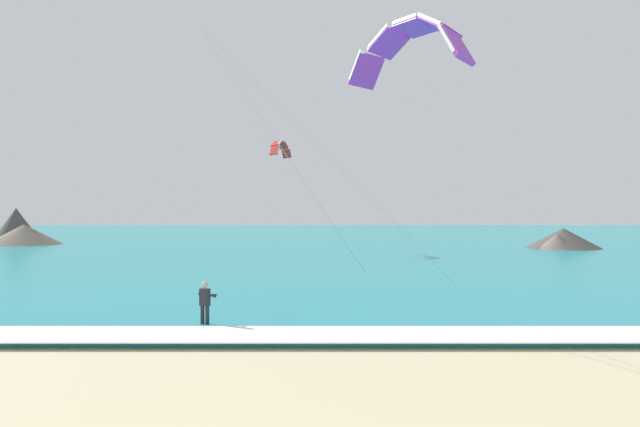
# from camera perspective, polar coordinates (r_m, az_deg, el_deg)

# --- Properties ---
(sea) EXTENTS (200.00, 120.00, 0.20)m
(sea) POSITION_cam_1_polar(r_m,az_deg,el_deg) (80.24, 0.18, -2.35)
(sea) COLOR teal
(sea) RESTS_ON ground
(surf_foam) EXTENTS (200.00, 2.73, 0.04)m
(surf_foam) POSITION_cam_1_polar(r_m,az_deg,el_deg) (21.52, 0.83, -10.35)
(surf_foam) COLOR white
(surf_foam) RESTS_ON sea
(surfboard) EXTENTS (0.94, 1.46, 0.09)m
(surfboard) POSITION_cam_1_polar(r_m,az_deg,el_deg) (23.84, -9.93, -9.76)
(surfboard) COLOR white
(surfboard) RESTS_ON ground
(kitesurfer) EXTENTS (0.65, 0.64, 1.69)m
(kitesurfer) POSITION_cam_1_polar(r_m,az_deg,el_deg) (23.70, -9.91, -7.57)
(kitesurfer) COLOR #232328
(kitesurfer) RESTS_ON ground
(kite_primary) EXTENTS (10.28, 7.92, 11.14)m
(kite_primary) POSITION_cam_1_polar(r_m,az_deg,el_deg) (29.42, 7.69, 14.32)
(kite_primary) COLOR purple
(kite_distant) EXTENTS (1.81, 4.24, 1.51)m
(kite_distant) POSITION_cam_1_polar(r_m,az_deg,el_deg) (60.78, -3.49, 5.74)
(kite_distant) COLOR red
(headland_right) EXTENTS (7.98, 7.98, 2.14)m
(headland_right) POSITION_cam_1_polar(r_m,az_deg,el_deg) (68.46, 20.06, -2.14)
(headland_right) COLOR #47423D
(headland_right) RESTS_ON ground
(headland_left) EXTENTS (8.72, 8.75, 4.09)m
(headland_left) POSITION_cam_1_polar(r_m,az_deg,el_deg) (78.56, -24.42, -1.42)
(headland_left) COLOR #47423D
(headland_left) RESTS_ON ground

